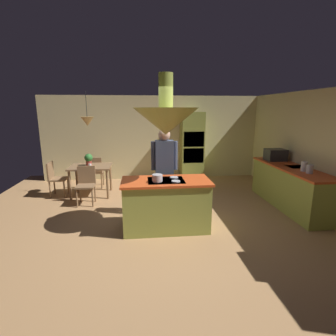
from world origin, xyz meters
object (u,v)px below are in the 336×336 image
cup_on_table (90,166)px  canister_sugar (304,167)px  kitchen_island (166,204)px  chair_facing_island (86,182)px  dining_table (91,170)px  canister_flour (310,169)px  chair_by_back_wall (95,170)px  cooking_pot_on_cooktop (157,178)px  person_at_island (164,166)px  microwave_on_counter (276,155)px  oven_tower (192,147)px  potted_plant_on_table (89,159)px  chair_at_corner (55,177)px

cup_on_table → canister_sugar: bearing=-18.6°
kitchen_island → chair_facing_island: kitchen_island is taller
dining_table → canister_flour: canister_flour is taller
cup_on_table → canister_flour: 4.82m
chair_facing_island → chair_by_back_wall: same height
cooking_pot_on_cooktop → cup_on_table: bearing=126.6°
cooking_pot_on_cooktop → person_at_island: bearing=76.2°
canister_flour → chair_facing_island: bearing=164.3°
microwave_on_counter → cooking_pot_on_cooktop: microwave_on_counter is taller
oven_tower → person_at_island: size_ratio=1.17×
dining_table → person_at_island: bearing=-39.8°
kitchen_island → cooking_pot_on_cooktop: cooking_pot_on_cooktop is taller
oven_tower → chair_by_back_wall: (-2.80, -0.52, -0.53)m
dining_table → person_at_island: size_ratio=0.57×
cooking_pot_on_cooktop → dining_table: bearing=124.6°
potted_plant_on_table → microwave_on_counter: size_ratio=0.65×
oven_tower → canister_flour: oven_tower is taller
dining_table → chair_facing_island: (0.00, -0.62, -0.14)m
dining_table → person_at_island: person_at_island is taller
chair_by_back_wall → cup_on_table: (0.03, -0.82, 0.30)m
chair_at_corner → canister_flour: size_ratio=5.07×
potted_plant_on_table → canister_flour: 4.97m
chair_facing_island → canister_flour: (4.54, -1.28, 0.50)m
canister_flour → cooking_pot_on_cooktop: size_ratio=0.95×
oven_tower → potted_plant_on_table: oven_tower is taller
chair_facing_island → cooking_pot_on_cooktop: (1.54, -1.61, 0.49)m
person_at_island → canister_sugar: 2.82m
canister_flour → cooking_pot_on_cooktop: 3.02m
dining_table → chair_by_back_wall: bearing=90.0°
potted_plant_on_table → canister_sugar: bearing=-21.0°
chair_at_corner → canister_sugar: canister_sugar is taller
person_at_island → potted_plant_on_table: bearing=140.1°
person_at_island → dining_table: bearing=140.2°
dining_table → canister_sugar: 4.87m
canister_sugar → cooking_pot_on_cooktop: bearing=-170.4°
canister_sugar → canister_flour: bearing=-90.0°
person_at_island → microwave_on_counter: bearing=17.1°
potted_plant_on_table → microwave_on_counter: 4.62m
potted_plant_on_table → cooking_pot_on_cooktop: size_ratio=1.67×
oven_tower → chair_at_corner: size_ratio=2.38×
dining_table → chair_by_back_wall: (0.00, 0.62, -0.14)m
chair_by_back_wall → person_at_island: bearing=130.0°
chair_by_back_wall → chair_at_corner: (-0.88, -0.62, 0.00)m
chair_at_corner → cup_on_table: (0.91, -0.20, 0.30)m
person_at_island → cooking_pot_on_cooktop: bearing=-103.8°
chair_by_back_wall → microwave_on_counter: bearing=165.2°
dining_table → cup_on_table: 0.26m
chair_facing_island → chair_by_back_wall: size_ratio=1.00×
dining_table → potted_plant_on_table: 0.29m
oven_tower → chair_facing_island: 3.35m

